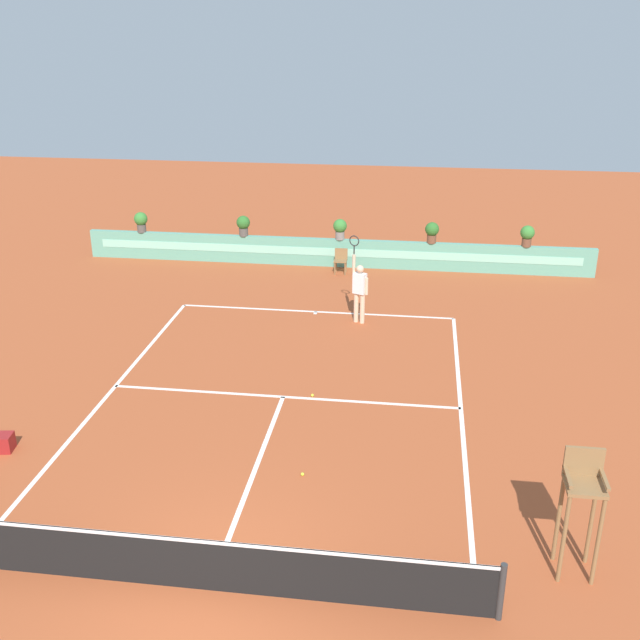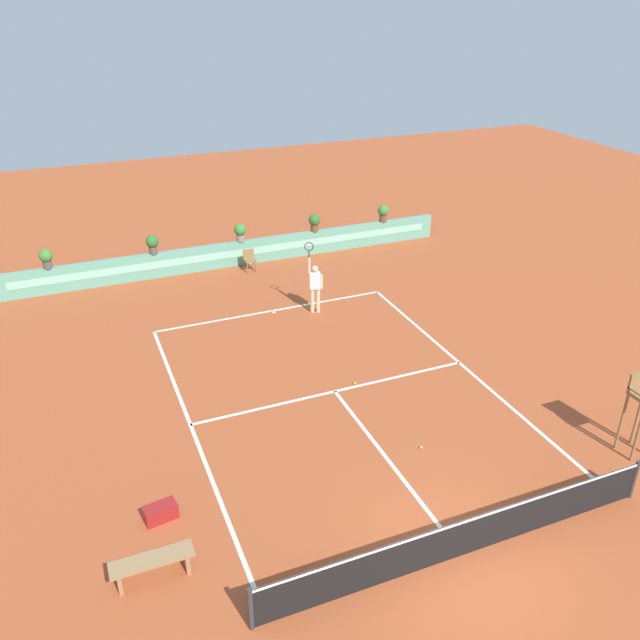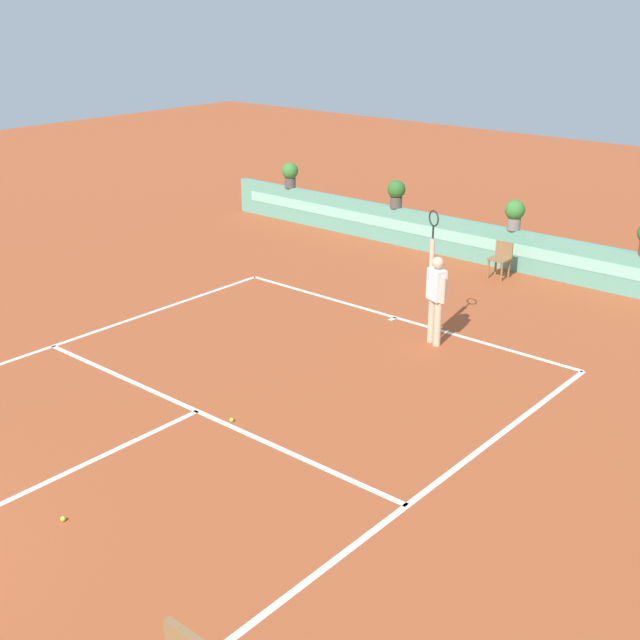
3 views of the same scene
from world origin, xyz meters
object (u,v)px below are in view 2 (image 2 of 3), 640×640
(potted_plant_far_right, at_px, (383,212))
(tennis_player, at_px, (315,284))
(potted_plant_far_left, at_px, (46,257))
(tennis_ball_mid_court, at_px, (355,383))
(potted_plant_centre, at_px, (240,231))
(ball_kid_chair, at_px, (250,259))
(potted_plant_left, at_px, (152,243))
(tennis_ball_near_baseline, at_px, (421,447))
(bench_courtside, at_px, (152,563))
(gear_bag, at_px, (161,512))
(potted_plant_right, at_px, (314,221))

(potted_plant_far_right, bearing_deg, tennis_player, -135.66)
(potted_plant_far_left, bearing_deg, tennis_ball_mid_court, -51.98)
(potted_plant_far_right, distance_m, potted_plant_centre, 6.40)
(ball_kid_chair, bearing_deg, potted_plant_left, 168.45)
(tennis_player, xyz_separation_m, tennis_ball_near_baseline, (-0.40, -7.98, -1.02))
(potted_plant_far_right, xyz_separation_m, potted_plant_centre, (-6.40, 0.00, 0.00))
(potted_plant_far_right, xyz_separation_m, potted_plant_far_left, (-13.66, 0.00, 0.00))
(potted_plant_far_right, distance_m, potted_plant_far_left, 13.66)
(bench_courtside, relative_size, potted_plant_far_left, 2.21)
(ball_kid_chair, xyz_separation_m, bench_courtside, (-6.16, -13.86, -0.10))
(bench_courtside, relative_size, potted_plant_far_right, 2.21)
(gear_bag, bearing_deg, potted_plant_far_right, 47.35)
(bench_courtside, height_order, potted_plant_right, potted_plant_right)
(gear_bag, xyz_separation_m, tennis_player, (6.77, 7.92, 0.87))
(bench_courtside, height_order, tennis_player, tennis_player)
(potted_plant_far_left, relative_size, potted_plant_left, 1.00)
(bench_courtside, relative_size, potted_plant_left, 2.21)
(tennis_player, bearing_deg, potted_plant_far_right, 44.34)
(gear_bag, bearing_deg, potted_plant_right, 55.96)
(tennis_ball_mid_court, relative_size, potted_plant_far_right, 0.09)
(gear_bag, bearing_deg, bench_courtside, -105.01)
(ball_kid_chair, distance_m, potted_plant_left, 3.77)
(ball_kid_chair, relative_size, potted_plant_far_left, 1.17)
(tennis_player, xyz_separation_m, potted_plant_left, (-4.60, 5.14, 0.36))
(ball_kid_chair, xyz_separation_m, potted_plant_centre, (-0.12, 0.73, 0.93))
(tennis_player, relative_size, tennis_ball_near_baseline, 38.01)
(potted_plant_left, bearing_deg, ball_kid_chair, -11.55)
(potted_plant_far_right, bearing_deg, tennis_ball_mid_court, -121.03)
(potted_plant_right, bearing_deg, gear_bag, -124.04)
(tennis_ball_near_baseline, relative_size, tennis_ball_mid_court, 1.00)
(tennis_player, distance_m, potted_plant_right, 5.55)
(potted_plant_right, bearing_deg, tennis_player, -111.80)
(potted_plant_far_right, height_order, potted_plant_left, same)
(potted_plant_left, bearing_deg, potted_plant_right, 0.00)
(potted_plant_left, bearing_deg, bench_courtside, -100.03)
(bench_courtside, relative_size, tennis_player, 0.62)
(potted_plant_left, bearing_deg, potted_plant_centre, 0.00)
(tennis_ball_mid_court, bearing_deg, potted_plant_centre, 92.66)
(bench_courtside, bearing_deg, tennis_ball_mid_court, 35.93)
(bench_courtside, distance_m, tennis_ball_mid_court, 8.04)
(gear_bag, height_order, tennis_player, tennis_player)
(gear_bag, bearing_deg, tennis_ball_near_baseline, -0.52)
(ball_kid_chair, height_order, bench_courtside, ball_kid_chair)
(gear_bag, relative_size, potted_plant_left, 0.97)
(bench_courtside, xyz_separation_m, gear_bag, (0.41, 1.52, -0.20))
(gear_bag, height_order, potted_plant_right, potted_plant_right)
(tennis_ball_mid_court, relative_size, potted_plant_centre, 0.09)
(gear_bag, bearing_deg, potted_plant_far_left, 97.09)
(potted_plant_far_right, xyz_separation_m, potted_plant_left, (-9.86, 0.00, 0.00))
(ball_kid_chair, xyz_separation_m, potted_plant_right, (3.08, 0.73, 0.93))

